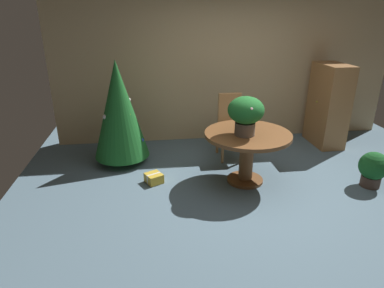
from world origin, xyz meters
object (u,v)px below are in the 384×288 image
(flower_vase, at_px, (246,113))
(gift_box_gold, at_px, (154,178))
(potted_plant, at_px, (373,168))
(round_dining_table, at_px, (247,145))
(holiday_tree, at_px, (119,110))
(wooden_chair_far, at_px, (231,123))
(wooden_cabinet, at_px, (328,105))

(flower_vase, xyz_separation_m, gift_box_gold, (-1.19, 0.20, -0.95))
(gift_box_gold, relative_size, potted_plant, 0.58)
(round_dining_table, xyz_separation_m, holiday_tree, (-1.72, 0.89, 0.30))
(round_dining_table, xyz_separation_m, flower_vase, (-0.07, -0.07, 0.47))
(wooden_chair_far, xyz_separation_m, potted_plant, (1.63, -1.28, -0.29))
(round_dining_table, relative_size, wooden_chair_far, 1.14)
(holiday_tree, bearing_deg, wooden_chair_far, 1.04)
(holiday_tree, xyz_separation_m, gift_box_gold, (0.46, -0.75, -0.78))
(round_dining_table, height_order, holiday_tree, holiday_tree)
(round_dining_table, relative_size, flower_vase, 2.27)
(round_dining_table, xyz_separation_m, wooden_cabinet, (1.78, 1.20, 0.16))
(round_dining_table, distance_m, holiday_tree, 1.96)
(gift_box_gold, xyz_separation_m, wooden_cabinet, (3.04, 1.07, 0.64))
(holiday_tree, xyz_separation_m, potted_plant, (3.35, -1.25, -0.58))
(flower_vase, distance_m, wooden_chair_far, 1.09)
(gift_box_gold, bearing_deg, round_dining_table, -5.98)
(wooden_cabinet, bearing_deg, flower_vase, -145.55)
(wooden_chair_far, relative_size, holiday_tree, 0.64)
(potted_plant, bearing_deg, wooden_chair_far, 141.92)
(wooden_chair_far, xyz_separation_m, wooden_cabinet, (1.78, 0.28, 0.14))
(round_dining_table, relative_size, potted_plant, 2.34)
(round_dining_table, height_order, gift_box_gold, round_dining_table)
(holiday_tree, bearing_deg, wooden_cabinet, 5.13)
(flower_vase, relative_size, wooden_cabinet, 0.36)
(flower_vase, height_order, wooden_cabinet, wooden_cabinet)
(flower_vase, xyz_separation_m, wooden_chair_far, (0.07, 0.99, -0.46))
(flower_vase, relative_size, holiday_tree, 0.32)
(flower_vase, xyz_separation_m, potted_plant, (1.70, -0.29, -0.75))
(flower_vase, bearing_deg, wooden_chair_far, 86.00)
(flower_vase, distance_m, wooden_cabinet, 2.27)
(holiday_tree, relative_size, potted_plant, 3.23)
(round_dining_table, distance_m, flower_vase, 0.48)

